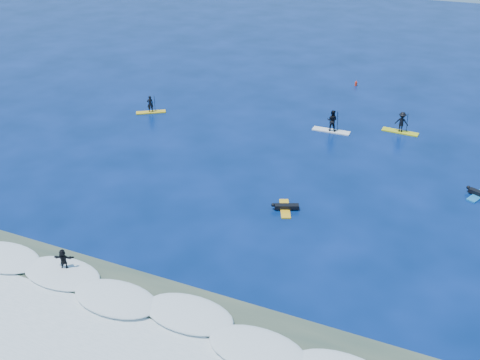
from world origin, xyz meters
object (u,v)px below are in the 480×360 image
at_px(sup_paddler_right, 401,123).
at_px(marker_buoy, 356,83).
at_px(prone_paddler_far, 479,194).
at_px(sup_paddler_left, 150,107).
at_px(sup_paddler_center, 332,122).
at_px(wave_surfer, 64,261).
at_px(prone_paddler_near, 285,207).

bearing_deg(sup_paddler_right, marker_buoy, 124.47).
relative_size(prone_paddler_far, marker_buoy, 3.78).
bearing_deg(sup_paddler_left, sup_paddler_right, -21.98).
relative_size(sup_paddler_center, sup_paddler_right, 1.04).
relative_size(sup_paddler_left, sup_paddler_right, 0.85).
bearing_deg(sup_paddler_left, marker_buoy, 9.41).
relative_size(sup_paddler_left, sup_paddler_center, 0.82).
xyz_separation_m(prone_paddler_far, wave_surfer, (-20.94, -17.89, 0.60)).
bearing_deg(wave_surfer, marker_buoy, 58.33).
relative_size(sup_paddler_right, prone_paddler_near, 1.31).
height_order(sup_paddler_center, marker_buoy, sup_paddler_center).
bearing_deg(sup_paddler_center, wave_surfer, -110.33).
bearing_deg(sup_paddler_right, wave_surfer, -114.33).
bearing_deg(sup_paddler_center, prone_paddler_far, -29.35).
bearing_deg(sup_paddler_left, wave_surfer, -103.87).
height_order(sup_paddler_left, marker_buoy, sup_paddler_left).
height_order(sup_paddler_right, wave_surfer, sup_paddler_right).
bearing_deg(prone_paddler_near, sup_paddler_center, -21.01).
distance_m(sup_paddler_center, prone_paddler_far, 13.91).
distance_m(prone_paddler_near, marker_buoy, 26.21).
bearing_deg(prone_paddler_near, sup_paddler_right, -40.89).
bearing_deg(wave_surfer, sup_paddler_left, 90.53).
bearing_deg(marker_buoy, sup_paddler_center, -87.14).
bearing_deg(sup_paddler_left, prone_paddler_near, -66.64).
height_order(prone_paddler_near, marker_buoy, marker_buoy).
relative_size(prone_paddler_far, wave_surfer, 1.24).
distance_m(sup_paddler_left, wave_surfer, 23.46).
bearing_deg(sup_paddler_right, sup_paddler_center, -154.92).
xyz_separation_m(sup_paddler_center, wave_surfer, (-8.74, -24.54, -0.09)).
bearing_deg(prone_paddler_far, wave_surfer, 154.87).
distance_m(sup_paddler_left, marker_buoy, 22.06).
distance_m(sup_paddler_right, prone_paddler_near, 16.56).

